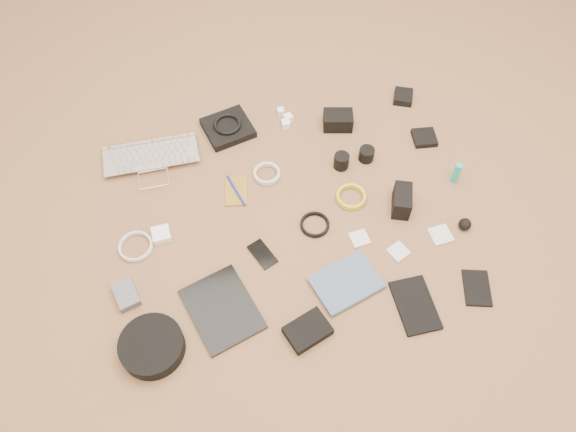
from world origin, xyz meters
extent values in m
cube|color=brown|center=(0.00, 0.00, -0.02)|extent=(4.00, 4.00, 0.04)
imported|color=silver|center=(-0.46, 0.36, 0.01)|extent=(0.38, 0.27, 0.03)
cube|color=black|center=(-0.14, 0.49, 0.02)|extent=(0.22, 0.21, 0.03)
torus|color=black|center=(-0.14, 0.49, 0.04)|extent=(0.12, 0.12, 0.01)
cube|color=white|center=(0.12, 0.49, 0.02)|extent=(0.04, 0.04, 0.03)
cube|color=white|center=(0.10, 0.53, 0.01)|extent=(0.03, 0.03, 0.03)
cube|color=white|center=(0.10, 0.47, 0.01)|extent=(0.03, 0.03, 0.03)
cube|color=white|center=(0.10, 0.46, 0.02)|extent=(0.04, 0.04, 0.03)
cube|color=black|center=(0.31, 0.41, 0.03)|extent=(0.14, 0.11, 0.07)
cube|color=black|center=(0.63, 0.49, 0.02)|extent=(0.11, 0.11, 0.03)
cube|color=olive|center=(-0.16, 0.18, 0.00)|extent=(0.11, 0.15, 0.01)
cylinder|color=#131BA1|center=(-0.16, 0.18, 0.01)|extent=(0.05, 0.15, 0.01)
torus|color=silver|center=(-0.03, 0.23, 0.01)|extent=(0.11, 0.11, 0.01)
cylinder|color=black|center=(0.27, 0.20, 0.03)|extent=(0.07, 0.07, 0.06)
cylinder|color=black|center=(0.37, 0.22, 0.03)|extent=(0.07, 0.07, 0.06)
cube|color=black|center=(0.64, 0.26, 0.01)|extent=(0.10, 0.10, 0.02)
cube|color=white|center=(-0.46, 0.04, 0.01)|extent=(0.07, 0.07, 0.03)
torus|color=silver|center=(-0.56, 0.02, 0.01)|extent=(0.13, 0.13, 0.01)
torus|color=black|center=(0.09, -0.04, 0.00)|extent=(0.12, 0.12, 0.01)
torus|color=gold|center=(0.26, 0.04, 0.01)|extent=(0.13, 0.13, 0.01)
cube|color=black|center=(0.43, -0.04, 0.04)|extent=(0.10, 0.13, 0.09)
cylinder|color=#1AA994|center=(0.67, 0.03, 0.05)|extent=(0.03, 0.03, 0.10)
cube|color=#56565B|center=(-0.61, -0.17, 0.02)|extent=(0.10, 0.12, 0.03)
cube|color=black|center=(-0.30, -0.29, 0.01)|extent=(0.28, 0.32, 0.01)
cube|color=black|center=(-0.12, -0.12, 0.00)|extent=(0.10, 0.13, 0.01)
cube|color=silver|center=(0.24, -0.14, 0.00)|extent=(0.07, 0.07, 0.01)
cube|color=silver|center=(0.36, -0.22, 0.00)|extent=(0.08, 0.08, 0.01)
cube|color=silver|center=(0.53, -0.19, 0.01)|extent=(0.08, 0.08, 0.01)
sphere|color=black|center=(0.63, -0.18, 0.02)|extent=(0.06, 0.06, 0.05)
cylinder|color=black|center=(-0.54, -0.38, 0.03)|extent=(0.26, 0.26, 0.06)
cube|color=black|center=(-0.04, -0.44, 0.02)|extent=(0.17, 0.14, 0.04)
imported|color=#445773|center=(0.16, -0.38, 0.01)|extent=(0.26, 0.22, 0.02)
cube|color=black|center=(0.34, -0.43, 0.01)|extent=(0.13, 0.20, 0.01)
cube|color=black|center=(0.57, -0.42, 0.01)|extent=(0.12, 0.15, 0.01)
camera|label=1|loc=(-0.26, -1.08, 1.77)|focal=35.00mm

